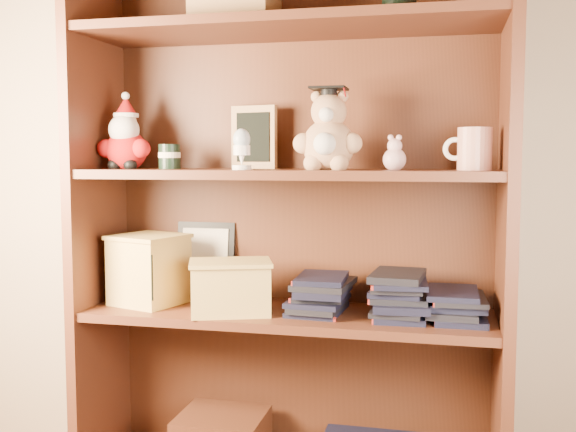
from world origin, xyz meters
name	(u,v)px	position (x,y,z in m)	size (l,w,h in m)	color
bookcase	(291,229)	(-0.07, 1.36, 0.78)	(1.20, 0.35, 1.60)	#512717
shelf_lower	(288,315)	(-0.07, 1.30, 0.54)	(1.14, 0.33, 0.02)	#512717
shelf_upper	(288,174)	(-0.07, 1.30, 0.94)	(1.14, 0.33, 0.02)	#512717
santa_plush	(126,140)	(-0.56, 1.30, 1.03)	(0.16, 0.12, 0.23)	#A50F0F
teachers_tin	(170,156)	(-0.42, 1.30, 0.99)	(0.06, 0.06, 0.07)	black
chalkboard_plaque	(254,138)	(-0.20, 1.42, 1.04)	(0.15, 0.09, 0.19)	#9E7547
egg_cup	(242,148)	(-0.18, 1.23, 1.01)	(0.05, 0.05, 0.11)	white
grad_teddy_bear	(328,138)	(0.04, 1.30, 1.04)	(0.19, 0.16, 0.23)	tan
pink_figurine	(395,156)	(0.22, 1.30, 0.99)	(0.06, 0.06, 0.10)	#D6A5A5
teacher_mug	(474,149)	(0.43, 1.30, 1.01)	(0.13, 0.09, 0.11)	silver
certificate_frame	(205,259)	(-0.37, 1.44, 0.67)	(0.19, 0.05, 0.23)	black
treats_box	(149,269)	(-0.49, 1.30, 0.65)	(0.24, 0.24, 0.20)	tan
pencils_box	(230,287)	(-0.22, 1.24, 0.63)	(0.27, 0.23, 0.15)	tan
book_stack_left	(320,293)	(0.02, 1.30, 0.61)	(0.14, 0.20, 0.11)	black
book_stack_mid	(398,294)	(0.24, 1.30, 0.61)	(0.14, 0.20, 0.13)	black
book_stack_right	(457,305)	(0.39, 1.30, 0.59)	(0.14, 0.20, 0.08)	black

